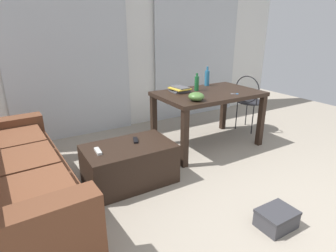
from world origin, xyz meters
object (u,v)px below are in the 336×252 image
bottle_near (197,83)px  coffee_table (129,164)px  craft_table (208,99)px  book_stack (180,89)px  couch (11,182)px  tv_remote_primary (136,140)px  bottle_far (207,78)px  tv_remote_secondary (98,151)px  scissors (236,94)px  bowl (196,96)px  shoebox (276,219)px  wire_chair (249,97)px

bottle_near → coffee_table: bearing=-157.0°
craft_table → book_stack: bearing=146.3°
couch → tv_remote_primary: (1.17, 0.02, 0.13)m
couch → book_stack: 2.16m
bottle_far → tv_remote_secondary: size_ratio=1.75×
book_stack → scissors: book_stack is taller
book_stack → tv_remote_primary: (-0.87, -0.50, -0.35)m
bowl → scissors: 0.63m
craft_table → bottle_near: bottle_near is taller
bottle_near → tv_remote_primary: 1.25m
book_stack → scissors: 0.71m
tv_remote_secondary → shoebox: size_ratio=0.50×
coffee_table → bowl: bearing=5.5°
tv_remote_primary → tv_remote_secondary: (-0.42, -0.07, 0.00)m
couch → bottle_far: bearing=14.2°
couch → scissors: (2.58, 0.05, 0.45)m
tv_remote_primary → shoebox: 1.51m
wire_chair → scissors: bearing=-149.9°
wire_chair → shoebox: 2.30m
craft_table → bottle_near: size_ratio=5.81×
shoebox → bottle_far: bearing=68.0°
wire_chair → scissors: size_ratio=9.53×
coffee_table → book_stack: bearing=30.2°
shoebox → couch: bearing=144.1°
couch → book_stack: book_stack is taller
wire_chair → bottle_far: (-0.65, 0.22, 0.32)m
book_stack → tv_remote_primary: 1.06m
craft_table → bottle_far: size_ratio=4.98×
wire_chair → tv_remote_secondary: size_ratio=5.65×
bottle_far → wire_chair: bearing=-19.1°
bottle_near → book_stack: bottle_near is taller
book_stack → shoebox: (-0.24, -1.82, -0.70)m
bottle_near → wire_chair: bearing=-1.5°
bottle_far → tv_remote_secondary: bottle_far is taller
coffee_table → bottle_near: 1.46m
bottle_near → tv_remote_secondary: (-1.52, -0.52, -0.41)m
tv_remote_primary → scissors: bearing=21.7°
coffee_table → wire_chair: 2.26m
bottle_near → bottle_far: bottle_far is taller
scissors → tv_remote_secondary: bearing=-176.7°
couch → bottle_far: (2.59, 0.66, 0.56)m
book_stack → tv_remote_primary: book_stack is taller
bottle_near → couch: bearing=-168.5°
bowl → scissors: bowl is taller
tv_remote_primary → bottle_far: bearing=44.6°
scissors → tv_remote_secondary: size_ratio=0.59×
book_stack → shoebox: 1.97m
scissors → bottle_far: bearing=88.3°
wire_chair → scissors: (-0.66, -0.38, 0.21)m
tv_remote_secondary → craft_table: bearing=16.3°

